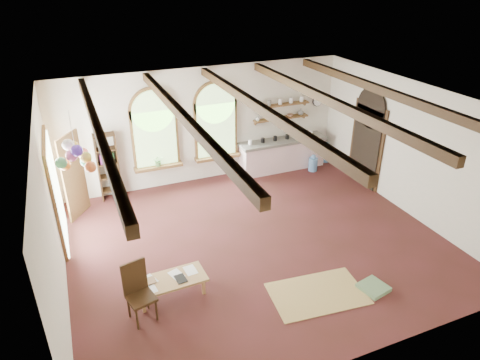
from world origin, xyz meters
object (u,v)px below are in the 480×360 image
side_chair (141,303)px  balloon_cluster (76,156)px  kitchen_counter (282,154)px  coffee_table (170,281)px

side_chair → balloon_cluster: (-0.60, 2.14, 2.01)m
kitchen_counter → coffee_table: size_ratio=2.00×
balloon_cluster → side_chair: bearing=-74.3°
coffee_table → side_chair: (-0.61, -0.37, -0.01)m
kitchen_counter → side_chair: (-5.11, -4.54, -0.16)m
kitchen_counter → side_chair: bearing=-138.4°
coffee_table → side_chair: 0.71m
coffee_table → balloon_cluster: bearing=124.3°
kitchen_counter → coffee_table: bearing=-137.2°
coffee_table → balloon_cluster: size_ratio=1.17×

